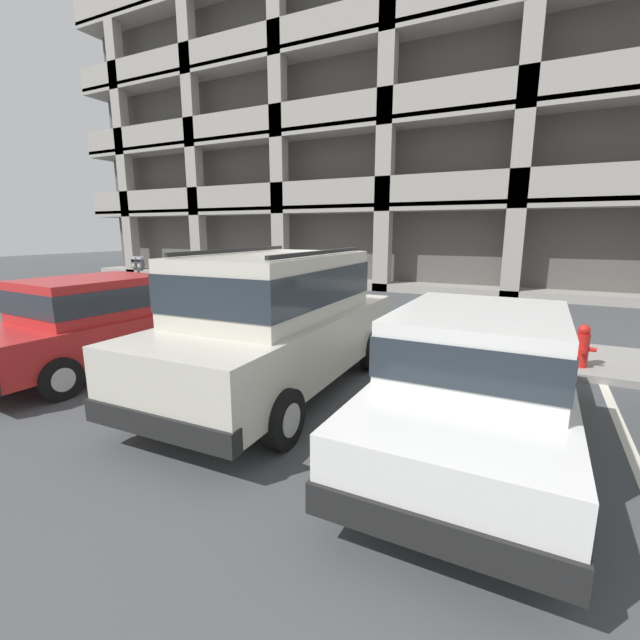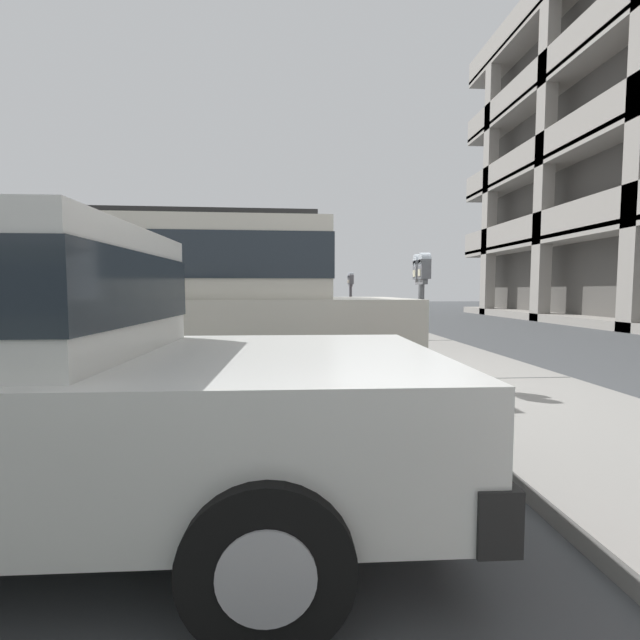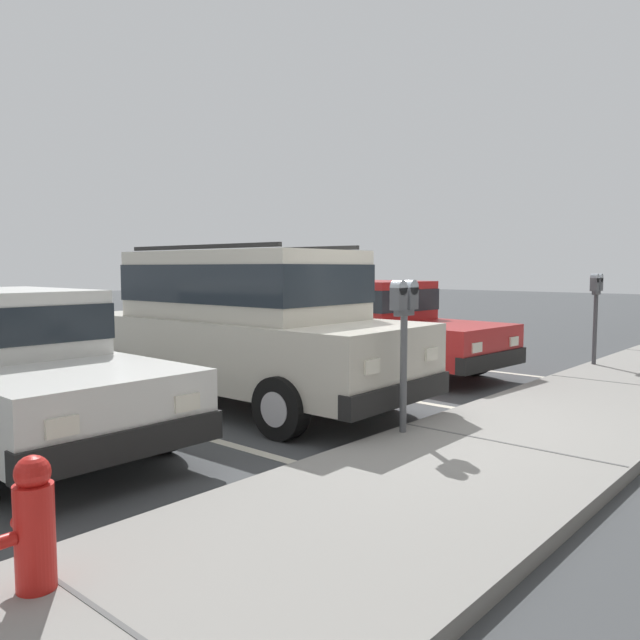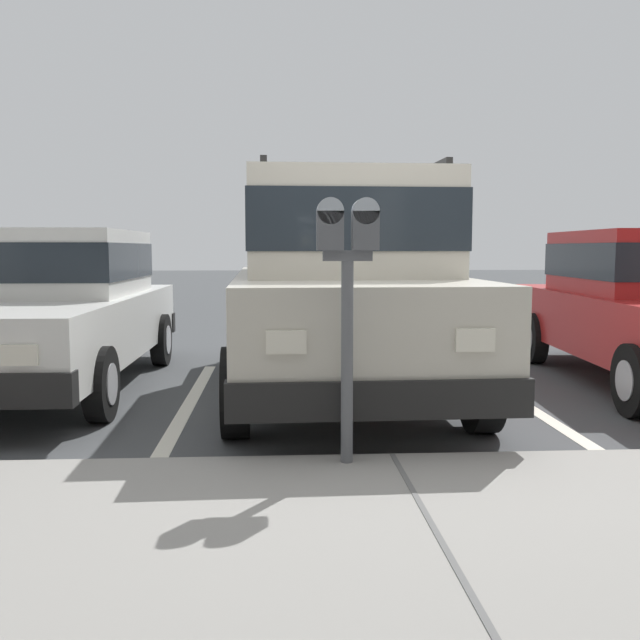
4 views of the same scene
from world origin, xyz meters
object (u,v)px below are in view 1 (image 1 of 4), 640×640
red_sedan (104,319)px  parking_meter_near (356,286)px  dark_hatchback (479,375)px  parking_meter_far (138,272)px  silver_suv (278,317)px  parking_garage (421,149)px  fire_hydrant (582,346)px

red_sedan → parking_meter_near: parking_meter_near is taller
dark_hatchback → parking_meter_far: bearing=160.8°
red_sedan → dark_hatchback: 6.00m
silver_suv → red_sedan: size_ratio=1.05×
parking_meter_near → parking_garage: parking_garage is taller
dark_hatchback → parking_garage: 18.02m
parking_meter_near → silver_suv: bearing=-93.7°
fire_hydrant → dark_hatchback: bearing=-110.0°
red_sedan → parking_meter_far: size_ratio=2.97×
dark_hatchback → fire_hydrant: (1.22, 3.34, -0.36)m
silver_suv → parking_garage: size_ratio=0.15×
dark_hatchback → parking_meter_near: (-2.60, 3.05, 0.43)m
silver_suv → parking_garage: 16.91m
red_sedan → silver_suv: bearing=9.9°
parking_garage → parking_meter_far: bearing=-104.9°
red_sedan → dark_hatchback: bearing=2.1°
parking_garage → red_sedan: bearing=-94.0°
fire_hydrant → parking_garage: bearing=114.7°
dark_hatchback → fire_hydrant: size_ratio=6.43×
parking_meter_near → parking_garage: (-2.27, 13.50, 4.78)m
parking_garage → fire_hydrant: size_ratio=45.71×
red_sedan → fire_hydrant: 7.89m
silver_suv → fire_hydrant: (3.98, 2.82, -0.62)m
parking_meter_near → parking_meter_far: size_ratio=0.99×
red_sedan → dark_hatchback: (6.00, -0.18, 0.00)m
parking_meter_near → fire_hydrant: 3.91m
red_sedan → parking_meter_far: parking_meter_far is taller
parking_meter_near → dark_hatchback: bearing=-49.5°
dark_hatchback → fire_hydrant: dark_hatchback is taller
dark_hatchback → parking_meter_near: parking_meter_near is taller
dark_hatchback → parking_meter_far: (-8.46, 3.04, 0.45)m
silver_suv → fire_hydrant: size_ratio=6.89×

